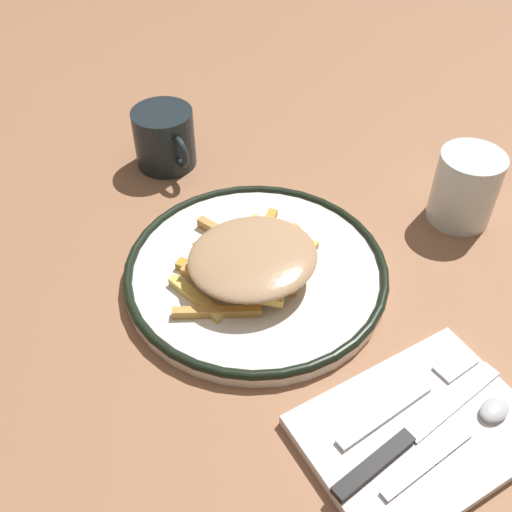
{
  "coord_description": "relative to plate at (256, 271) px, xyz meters",
  "views": [
    {
      "loc": [
        0.41,
        -0.26,
        0.51
      ],
      "look_at": [
        0.0,
        0.0,
        0.04
      ],
      "focal_mm": 42.47,
      "sensor_mm": 36.0,
      "label": 1
    }
  ],
  "objects": [
    {
      "name": "fork",
      "position": [
        0.22,
        0.03,
        0.0
      ],
      "size": [
        0.03,
        0.18,
        0.01
      ],
      "color": "silver",
      "rests_on": "napkin"
    },
    {
      "name": "ground_plane",
      "position": [
        0.0,
        0.0,
        -0.01
      ],
      "size": [
        2.6,
        2.6,
        0.0
      ],
      "primitive_type": "plane",
      "color": "#976647"
    },
    {
      "name": "plate",
      "position": [
        0.0,
        0.0,
        0.0
      ],
      "size": [
        0.3,
        0.3,
        0.02
      ],
      "color": "white",
      "rests_on": "ground_plane"
    },
    {
      "name": "water_glass",
      "position": [
        0.05,
        0.28,
        0.04
      ],
      "size": [
        0.08,
        0.08,
        0.09
      ],
      "primitive_type": "cylinder",
      "color": "silver",
      "rests_on": "ground_plane"
    },
    {
      "name": "spoon",
      "position": [
        0.27,
        0.05,
        0.01
      ],
      "size": [
        0.02,
        0.15,
        0.01
      ],
      "color": "silver",
      "rests_on": "napkin"
    },
    {
      "name": "knife",
      "position": [
        0.25,
        0.0,
        0.01
      ],
      "size": [
        0.04,
        0.21,
        0.01
      ],
      "color": "black",
      "rests_on": "napkin"
    },
    {
      "name": "napkin",
      "position": [
        0.25,
        0.02,
        -0.0
      ],
      "size": [
        0.16,
        0.21,
        0.01
      ],
      "primitive_type": "cube",
      "rotation": [
        0.0,
        0.0,
        -0.03
      ],
      "color": "white",
      "rests_on": "ground_plane"
    },
    {
      "name": "coffee_mug",
      "position": [
        -0.26,
        0.01,
        0.03
      ],
      "size": [
        0.11,
        0.08,
        0.08
      ],
      "color": "#1C262B",
      "rests_on": "ground_plane"
    },
    {
      "name": "fries_heap",
      "position": [
        0.0,
        -0.01,
        0.03
      ],
      "size": [
        0.18,
        0.19,
        0.04
      ],
      "color": "gold",
      "rests_on": "plate"
    }
  ]
}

